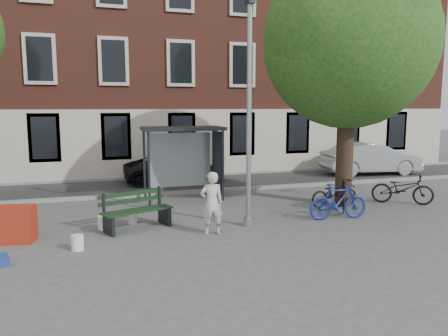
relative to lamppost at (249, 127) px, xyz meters
name	(u,v)px	position (x,y,z in m)	size (l,w,h in m)	color
ground	(248,226)	(0.00, 0.00, -2.78)	(90.00, 90.00, 0.00)	#4C4C4F
road	(192,184)	(0.00, 7.00, -2.78)	(40.00, 4.00, 0.01)	#28282B
curb_near	(203,191)	(0.00, 5.00, -2.72)	(40.00, 0.25, 0.12)	gray
curb_far	(182,176)	(0.00, 9.00, -2.72)	(40.00, 0.25, 0.12)	gray
building_row	(165,38)	(0.00, 13.00, 4.22)	(30.00, 8.00, 14.00)	brown
lamppost	(249,127)	(0.00, 0.00, 0.00)	(0.28, 0.35, 6.11)	#9EA0A3
tree_right	(352,35)	(4.01, 1.38, 2.83)	(5.76, 5.60, 8.20)	black
bus_shelter	(193,146)	(-0.61, 4.11, -0.87)	(2.85, 1.45, 2.62)	#1E2328
painter	(212,203)	(-1.20, -0.47, -1.95)	(0.61, 0.40, 1.66)	silver
bench	(137,212)	(-3.03, 0.64, -2.32)	(2.04, 1.25, 1.00)	#1E2328
bike_a	(334,193)	(3.57, 1.36, -2.33)	(0.61, 1.74, 0.91)	black
bike_b	(338,201)	(2.80, -0.12, -2.24)	(0.51, 1.81, 1.09)	navy
bike_c	(402,189)	(6.04, 1.05, -2.26)	(0.70, 2.01, 1.05)	black
bike_d	(343,195)	(3.58, 0.83, -2.27)	(0.48, 1.70, 1.02)	black
car_dark	(174,169)	(-0.65, 7.58, -2.17)	(2.02, 4.38, 1.22)	black
car_silver	(371,158)	(9.10, 7.06, -2.00)	(1.67, 4.79, 1.58)	#A0A2A8
red_stand	(15,224)	(-6.02, 0.34, -2.33)	(0.90, 0.60, 0.90)	#A72816
bucket_a	(103,223)	(-3.91, 0.88, -2.60)	(0.28, 0.28, 0.36)	white
bucket_b	(77,243)	(-4.55, -0.79, -2.60)	(0.28, 0.28, 0.36)	white
bucket_c	(132,217)	(-3.09, 1.24, -2.60)	(0.28, 0.28, 0.36)	silver
notice_sign	(350,165)	(4.83, 2.41, -1.54)	(0.30, 0.05, 1.75)	#9EA0A3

